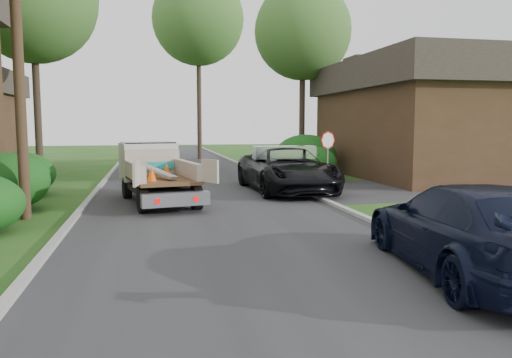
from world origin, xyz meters
The scene contains 17 objects.
ground centered at (0.00, 0.00, 0.00)m, with size 120.00×120.00×0.00m, color #1D4A15.
road centered at (0.00, 10.00, 0.00)m, with size 8.00×90.00×0.02m, color #28282B.
side_street centered at (12.00, 9.00, 0.01)m, with size 16.00×7.00×0.02m, color #28282B.
curb_left centered at (-4.10, 10.00, 0.06)m, with size 0.20×90.00×0.12m, color #9E9E99.
curb_right centered at (4.10, 10.00, 0.06)m, with size 0.20×90.00×0.12m, color #9E9E99.
stop_sign centered at (5.20, 9.00, 1.78)m, with size 0.71×0.32×2.48m.
utility_pole centered at (-5.48, 4.98, 5.17)m, with size 2.42×1.25×10.00m.
house_right centered at (13.00, 14.00, 3.16)m, with size 9.72×12.96×6.20m.
hedge_left_b centered at (-6.50, 6.50, 0.94)m, with size 2.86×2.86×1.87m, color #0E3F11.
hedge_left_c centered at (-6.80, 10.00, 0.85)m, with size 2.60×2.60×1.70m, color #0E3F11.
hedge_right_a centered at (5.80, 13.00, 0.85)m, with size 2.60×2.60×1.70m, color #0E3F11.
hedge_right_b centered at (6.50, 16.00, 1.10)m, with size 3.38×3.38×2.21m, color #0E3F11.
tree_right_far centered at (7.50, 20.00, 8.48)m, with size 6.00×6.00×11.50m.
tree_center_far centered at (2.00, 30.00, 10.98)m, with size 7.20×7.20×14.60m.
flatbed_truck centered at (-1.82, 7.98, 1.13)m, with size 3.24×5.82×2.09m.
black_pickup centered at (3.55, 9.26, 0.91)m, with size 3.02×6.54×1.82m, color black.
navy_suv centered at (3.75, -2.50, 0.84)m, with size 2.36×5.80×1.68m, color black.
Camera 1 is at (-1.92, -10.38, 2.71)m, focal length 35.00 mm.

